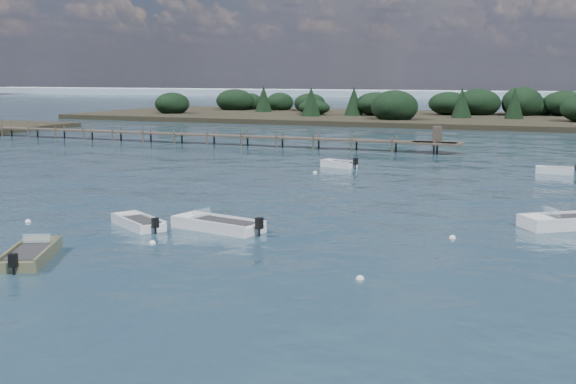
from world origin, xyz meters
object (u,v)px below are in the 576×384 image
at_px(dinghy_mid_grey, 138,224).
at_px(dinghy_mid_white_a, 218,226).
at_px(tender_far_grey_b, 555,172).
at_px(dinghy_mid_white_b, 570,224).
at_px(jetty, 210,135).
at_px(tender_far_white, 339,165).
at_px(dinghy_near_olive, 31,256).

height_order(dinghy_mid_grey, dinghy_mid_white_a, dinghy_mid_white_a).
relative_size(tender_far_grey_b, dinghy_mid_white_b, 0.61).
bearing_deg(dinghy_mid_white_b, jetty, 139.56).
bearing_deg(tender_far_white, dinghy_mid_white_b, -45.02).
relative_size(tender_far_grey_b, dinghy_near_olive, 0.69).
bearing_deg(dinghy_mid_grey, dinghy_near_olive, -92.84).
relative_size(tender_far_grey_b, dinghy_mid_white_a, 0.61).
bearing_deg(dinghy_near_olive, tender_far_grey_b, 62.56).
bearing_deg(jetty, dinghy_mid_white_a, -61.08).
bearing_deg(dinghy_mid_grey, jetty, 113.78).
height_order(dinghy_mid_white_a, jetty, jetty).
relative_size(tender_far_white, jetty, 0.05).
bearing_deg(dinghy_near_olive, dinghy_mid_white_a, 61.91).
relative_size(dinghy_mid_white_b, dinghy_near_olive, 1.13).
bearing_deg(dinghy_near_olive, dinghy_mid_grey, 87.16).
xyz_separation_m(tender_far_grey_b, dinghy_mid_grey, (-19.02, -29.93, -0.02)).
bearing_deg(tender_far_grey_b, jetty, 162.60).
bearing_deg(tender_far_grey_b, dinghy_mid_white_b, -85.68).
relative_size(dinghy_mid_grey, jetty, 0.06).
distance_m(tender_far_grey_b, jetty, 39.17).
xyz_separation_m(dinghy_mid_grey, dinghy_mid_white_b, (20.65, 8.40, 0.04)).
relative_size(tender_far_white, dinghy_mid_white_b, 0.67).
height_order(tender_far_white, dinghy_mid_white_b, dinghy_mid_white_b).
bearing_deg(jetty, dinghy_mid_white_b, -40.44).
relative_size(tender_far_grey_b, jetty, 0.05).
relative_size(dinghy_mid_white_b, jetty, 0.08).
distance_m(dinghy_near_olive, jetty, 52.26).
relative_size(dinghy_mid_grey, dinghy_mid_white_a, 0.75).
bearing_deg(dinghy_mid_white_a, tender_far_grey_b, 62.75).
bearing_deg(tender_far_white, jetty, 144.46).
xyz_separation_m(dinghy_mid_white_a, jetty, (-22.46, 40.66, 0.83)).
distance_m(dinghy_mid_white_b, dinghy_mid_white_a, 18.13).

